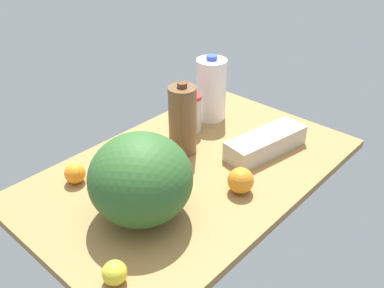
{
  "coord_description": "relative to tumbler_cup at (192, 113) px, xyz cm",
  "views": [
    {
      "loc": [
        93.69,
        84.85,
        90.61
      ],
      "look_at": [
        0.0,
        0.0,
        13.0
      ],
      "focal_mm": 40.0,
      "sensor_mm": 36.0,
      "label": 1
    }
  ],
  "objects": [
    {
      "name": "orange_beside_bowl",
      "position": [
        53.09,
        -5.31,
        -4.47
      ],
      "size": [
        7.08,
        7.08,
        7.08
      ],
      "primitive_type": "sphere",
      "color": "orange",
      "rests_on": "countertop"
    },
    {
      "name": "milk_jug",
      "position": [
        -14.12,
        -1.9,
        5.19
      ],
      "size": [
        12.83,
        12.83,
        27.95
      ],
      "color": "white",
      "rests_on": "countertop"
    },
    {
      "name": "countertop",
      "position": [
        20.2,
        18.35,
        -9.51
      ],
      "size": [
        120.0,
        76.0,
        3.0
      ],
      "primitive_type": "cube",
      "color": "olive",
      "rests_on": "ground"
    },
    {
      "name": "lemon_far_back",
      "position": [
        71.43,
        38.28,
        -4.76
      ],
      "size": [
        6.5,
        6.5,
        6.5
      ],
      "primitive_type": "sphere",
      "color": "yellow",
      "rests_on": "countertop"
    },
    {
      "name": "chocolate_milk_jug",
      "position": [
        13.92,
        8.01,
        5.21
      ],
      "size": [
        10.36,
        10.36,
        28.01
      ],
      "color": "brown",
      "rests_on": "countertop"
    },
    {
      "name": "orange_near_front",
      "position": [
        19.6,
        39.28,
        -3.66
      ],
      "size": [
        8.7,
        8.7,
        8.7
      ],
      "primitive_type": "sphere",
      "color": "orange",
      "rests_on": "countertop"
    },
    {
      "name": "tumbler_cup",
      "position": [
        0.0,
        0.0,
        0.0
      ],
      "size": [
        7.88,
        7.88,
        15.94
      ],
      "color": "beige",
      "rests_on": "countertop"
    },
    {
      "name": "watermelon",
      "position": [
        49.06,
        24.2,
        5.55
      ],
      "size": [
        30.94,
        30.94,
        27.12
      ],
      "primitive_type": "ellipsoid",
      "color": "#305E29",
      "rests_on": "countertop"
    },
    {
      "name": "egg_carton",
      "position": [
        -6.59,
        31.61,
        -4.25
      ],
      "size": [
        35.02,
        16.84,
        7.51
      ],
      "primitive_type": "cube",
      "rotation": [
        0.0,
        0.0,
        -0.18
      ],
      "color": "beige",
      "rests_on": "countertop"
    },
    {
      "name": "lemon_by_jug",
      "position": [
        29.12,
        2.12,
        -4.17
      ],
      "size": [
        7.68,
        7.68,
        7.68
      ],
      "primitive_type": "sphere",
      "color": "yellow",
      "rests_on": "countertop"
    }
  ]
}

